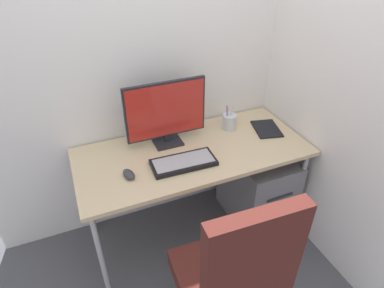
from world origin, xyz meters
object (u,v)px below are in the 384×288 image
object	(u,v)px
mouse	(129,174)
pen_holder	(229,122)
notebook	(267,129)
keyboard	(184,162)
monitor	(166,112)
office_chair	(233,277)
filing_cabinet	(257,186)

from	to	relation	value
mouse	pen_holder	size ratio (longest dim) A/B	0.56
pen_holder	notebook	distance (m)	0.27
keyboard	pen_holder	xyz separation A→B (m)	(0.45, 0.27, 0.04)
monitor	keyboard	world-z (taller)	monitor
monitor	mouse	xyz separation A→B (m)	(-0.32, -0.26, -0.21)
office_chair	mouse	bearing A→B (deg)	114.01
keyboard	mouse	world-z (taller)	mouse
mouse	office_chair	bearing A→B (deg)	-78.93
keyboard	pen_holder	world-z (taller)	pen_holder
monitor	pen_holder	bearing A→B (deg)	-0.24
filing_cabinet	keyboard	xyz separation A→B (m)	(-0.62, -0.08, 0.46)
pen_holder	keyboard	bearing A→B (deg)	-149.69
keyboard	notebook	xyz separation A→B (m)	(0.69, 0.15, -0.01)
mouse	notebook	bearing A→B (deg)	-5.47
monitor	keyboard	bearing A→B (deg)	-87.74
keyboard	notebook	size ratio (longest dim) A/B	1.70
filing_cabinet	mouse	xyz separation A→B (m)	(-0.96, -0.06, 0.47)
notebook	pen_holder	bearing A→B (deg)	167.74
mouse	keyboard	bearing A→B (deg)	-15.04
filing_cabinet	notebook	xyz separation A→B (m)	(0.07, 0.07, 0.45)
mouse	notebook	xyz separation A→B (m)	(1.03, 0.13, -0.01)
mouse	pen_holder	xyz separation A→B (m)	(0.79, 0.25, 0.04)
filing_cabinet	pen_holder	world-z (taller)	pen_holder
monitor	mouse	size ratio (longest dim) A/B	5.18
keyboard	filing_cabinet	bearing A→B (deg)	6.97
mouse	notebook	world-z (taller)	mouse
keyboard	mouse	size ratio (longest dim) A/B	3.92
monitor	mouse	world-z (taller)	monitor
filing_cabinet	mouse	distance (m)	1.07
pen_holder	notebook	world-z (taller)	pen_holder
office_chair	notebook	xyz separation A→B (m)	(0.71, 0.84, 0.19)
mouse	pen_holder	world-z (taller)	pen_holder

